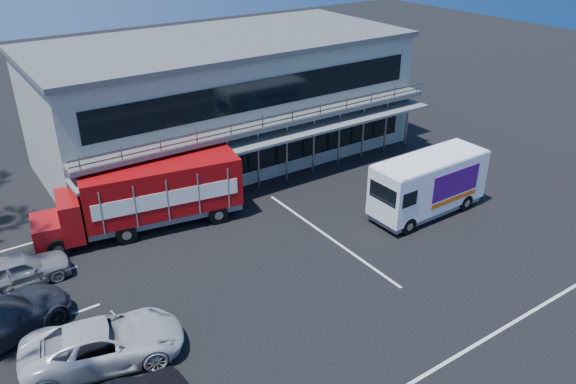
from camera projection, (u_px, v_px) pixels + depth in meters
ground at (334, 280)px, 23.85m from camera, size 120.00×120.00×0.00m
building at (224, 98)px, 34.71m from camera, size 22.40×12.00×7.30m
red_truck at (148, 195)px, 27.04m from camera, size 10.02×3.84×3.29m
white_van at (428, 184)px, 28.39m from camera, size 6.42×2.29×3.12m
parked_car_c at (104, 343)px, 19.33m from camera, size 5.87×3.70×1.51m
parked_car_e at (18, 270)px, 23.30m from camera, size 4.14×1.67×1.41m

